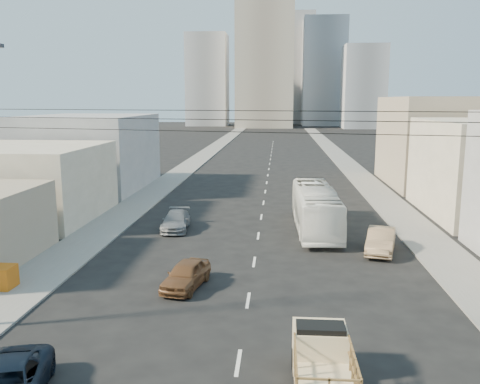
# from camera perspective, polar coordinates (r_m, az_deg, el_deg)

# --- Properties ---
(sidewalk_left) EXTENTS (3.50, 180.00, 0.12)m
(sidewalk_left) POSITION_cam_1_polar(r_m,az_deg,el_deg) (86.95, -4.33, 3.93)
(sidewalk_left) COLOR slate
(sidewalk_left) RESTS_ON ground
(sidewalk_right) EXTENTS (3.50, 180.00, 0.12)m
(sidewalk_right) POSITION_cam_1_polar(r_m,az_deg,el_deg) (86.57, 11.27, 3.74)
(sidewalk_right) COLOR slate
(sidewalk_right) RESTS_ON ground
(lane_dashes) EXTENTS (0.15, 104.00, 0.01)m
(lane_dashes) POSITION_cam_1_polar(r_m,az_deg,el_deg) (69.10, 3.20, 2.26)
(lane_dashes) COLOR silver
(lane_dashes) RESTS_ON ground
(flatbed_pickup) EXTENTS (1.95, 4.41, 1.90)m
(flatbed_pickup) POSITION_cam_1_polar(r_m,az_deg,el_deg) (18.15, 9.20, -17.96)
(flatbed_pickup) COLOR beige
(flatbed_pickup) RESTS_ON ground
(city_bus) EXTENTS (3.15, 11.99, 3.32)m
(city_bus) POSITION_cam_1_polar(r_m,az_deg,el_deg) (38.41, 8.48, -1.82)
(city_bus) COLOR white
(city_bus) RESTS_ON ground
(sedan_brown) EXTENTS (2.41, 4.32, 1.39)m
(sedan_brown) POSITION_cam_1_polar(r_m,az_deg,el_deg) (26.89, -6.08, -9.21)
(sedan_brown) COLOR brown
(sedan_brown) RESTS_ON ground
(sedan_tan) EXTENTS (2.75, 4.94, 1.54)m
(sedan_tan) POSITION_cam_1_polar(r_m,az_deg,el_deg) (33.89, 15.52, -5.27)
(sedan_tan) COLOR #967858
(sedan_tan) RESTS_ON ground
(sedan_grey) EXTENTS (2.22, 4.77, 1.35)m
(sedan_grey) POSITION_cam_1_polar(r_m,az_deg,el_deg) (38.62, -7.21, -3.22)
(sedan_grey) COLOR slate
(sedan_grey) RESTS_ON ground
(overhead_wires) EXTENTS (23.01, 5.02, 0.72)m
(overhead_wires) POSITION_cam_1_polar(r_m,az_deg,el_deg) (16.98, -0.35, 8.00)
(overhead_wires) COLOR black
(overhead_wires) RESTS_ON ground
(bldg_right_far) EXTENTS (12.00, 16.00, 10.00)m
(bldg_right_far) POSITION_cam_1_polar(r_m,az_deg,el_deg) (62.43, 21.82, 5.29)
(bldg_right_far) COLOR tan
(bldg_right_far) RESTS_ON ground
(bldg_left_mid) EXTENTS (11.00, 12.00, 6.00)m
(bldg_left_mid) POSITION_cam_1_polar(r_m,az_deg,el_deg) (44.88, -22.70, 0.97)
(bldg_left_mid) COLOR #BBB096
(bldg_left_mid) RESTS_ON ground
(bldg_left_far) EXTENTS (12.00, 16.00, 8.00)m
(bldg_left_far) POSITION_cam_1_polar(r_m,az_deg,el_deg) (58.56, -16.58, 4.33)
(bldg_left_far) COLOR gray
(bldg_left_far) RESTS_ON ground
(high_rise_tower) EXTENTS (20.00, 20.00, 60.00)m
(high_rise_tower) POSITION_cam_1_polar(r_m,az_deg,el_deg) (186.60, 2.84, 16.54)
(high_rise_tower) COLOR tan
(high_rise_tower) RESTS_ON ground
(midrise_ne) EXTENTS (16.00, 16.00, 40.00)m
(midrise_ne) POSITION_cam_1_polar(r_m,az_deg,el_deg) (201.36, 9.38, 13.10)
(midrise_ne) COLOR gray
(midrise_ne) RESTS_ON ground
(midrise_nw) EXTENTS (15.00, 15.00, 34.00)m
(midrise_nw) POSITION_cam_1_polar(r_m,az_deg,el_deg) (197.46, -3.65, 12.40)
(midrise_nw) COLOR gray
(midrise_nw) RESTS_ON ground
(midrise_back) EXTENTS (18.00, 18.00, 44.00)m
(midrise_back) POSITION_cam_1_polar(r_m,az_deg,el_deg) (215.81, 5.78, 13.52)
(midrise_back) COLOR gray
(midrise_back) RESTS_ON ground
(midrise_east) EXTENTS (14.00, 14.00, 28.00)m
(midrise_east) POSITION_cam_1_polar(r_m,az_deg,el_deg) (182.72, 13.69, 11.37)
(midrise_east) COLOR gray
(midrise_east) RESTS_ON ground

